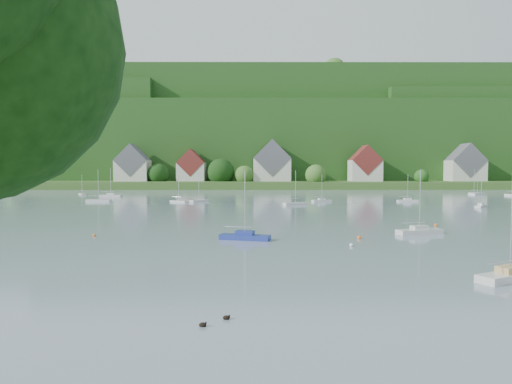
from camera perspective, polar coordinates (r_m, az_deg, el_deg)
far_shore_strip at (r=213.43m, az=0.49°, el=1.03°), size 600.00×60.00×3.00m
forested_ridge at (r=282.26m, az=0.40°, el=5.83°), size 620.00×181.22×69.89m
village_building_0 at (r=207.06m, az=-14.89°, el=3.09°), size 14.00×10.40×16.00m
village_building_1 at (r=204.16m, az=-7.94°, el=2.95°), size 12.00×9.36×14.00m
village_building_2 at (r=201.45m, az=1.95°, el=3.41°), size 16.00×11.44×18.00m
village_building_3 at (r=204.90m, az=13.24°, el=3.09°), size 13.00×10.40×15.50m
village_building_4 at (r=223.38m, az=24.31°, el=2.93°), size 15.00×10.40×16.50m
near_sailboat_1 at (r=55.48m, az=-1.37°, el=-5.43°), size 6.28×3.26×8.17m
near_sailboat_2 at (r=40.60m, az=28.75°, el=-8.88°), size 6.10×4.27×8.11m
near_sailboat_3 at (r=63.86m, az=19.43°, el=-4.49°), size 6.36×3.37×8.27m
mooring_buoy_1 at (r=52.03m, az=11.62°, el=-6.54°), size 0.44×0.44×0.44m
mooring_buoy_2 at (r=73.56m, az=21.20°, el=-3.91°), size 0.47×0.47×0.47m
mooring_buoy_3 at (r=57.53m, az=12.53°, el=-5.64°), size 0.50×0.50×0.50m
mooring_buoy_5 at (r=61.62m, az=-19.24°, el=-5.17°), size 0.43×0.43×0.43m
duck_pair at (r=26.54m, az=-5.06°, el=-15.52°), size 1.63×1.46×0.30m
far_sailboat_cluster at (r=133.05m, az=2.02°, el=-0.59°), size 205.95×68.25×8.71m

